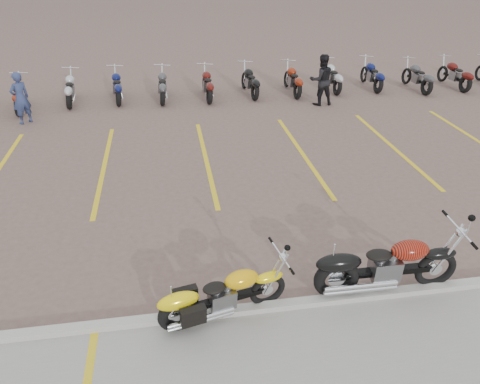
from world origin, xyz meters
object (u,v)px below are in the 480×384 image
object	(u,v)px
flame_cruiser	(383,268)
person_a	(20,98)
person_b	(321,80)
yellow_cruiser	(220,296)

from	to	relation	value
flame_cruiser	person_a	size ratio (longest dim) A/B	1.50
flame_cruiser	person_b	size ratio (longest dim) A/B	1.39
person_b	flame_cruiser	bearing A→B (deg)	75.19
flame_cruiser	yellow_cruiser	bearing A→B (deg)	-175.39
flame_cruiser	person_a	bearing A→B (deg)	130.33
person_a	person_b	bearing A→B (deg)	138.81
yellow_cruiser	flame_cruiser	world-z (taller)	flame_cruiser
yellow_cruiser	person_b	size ratio (longest dim) A/B	1.17
person_a	flame_cruiser	bearing A→B (deg)	86.27
yellow_cruiser	flame_cruiser	bearing A→B (deg)	-9.08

